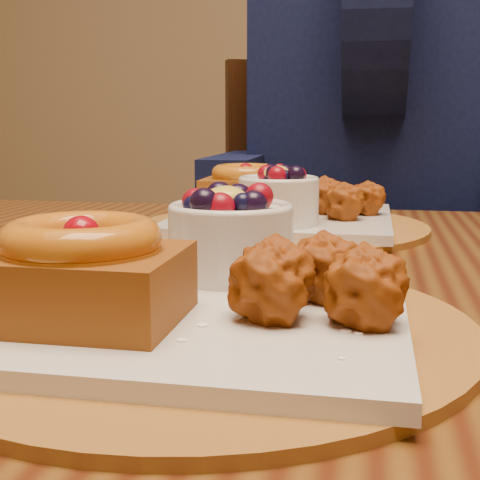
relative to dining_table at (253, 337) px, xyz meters
name	(u,v)px	position (x,y,z in m)	size (l,w,h in m)	color
dining_table	(253,337)	(0.00, 0.00, 0.00)	(1.60, 0.90, 0.76)	#3C180B
place_setting_near	(195,287)	(0.00, -0.21, 0.11)	(0.38, 0.38, 0.09)	#5E3712
place_setting_far	(280,209)	(0.00, 0.21, 0.11)	(0.38, 0.38, 0.09)	#5E3712
chair_far	(365,296)	(0.11, 0.63, -0.12)	(0.64, 0.64, 1.01)	black
diner	(374,104)	(0.11, 0.61, 0.25)	(0.53, 0.51, 0.87)	black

